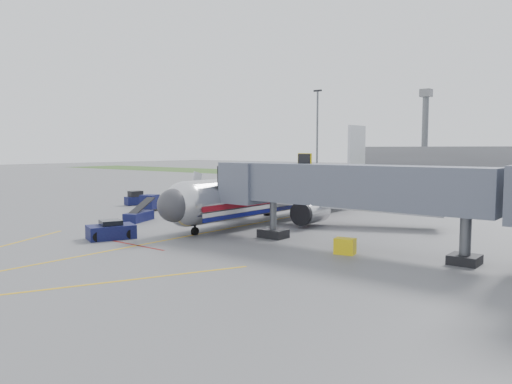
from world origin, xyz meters
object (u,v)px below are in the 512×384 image
Objects in this scene: pushback_tug at (111,231)px; ramp_worker at (241,204)px; belt_loader at (139,216)px; airliner at (286,193)px; baggage_tug at (136,199)px.

pushback_tug is 19.09m from ramp_worker.
ramp_worker is at bearing 96.91° from pushback_tug.
belt_loader reaches higher than ramp_worker.
airliner is at bearing 48.20° from belt_loader.
belt_loader is at bearing -167.27° from ramp_worker.
belt_loader is at bearing -131.80° from airliner.
airliner is at bearing 77.95° from pushback_tug.
baggage_tug is 1.46× the size of ramp_worker.
airliner is 12.62× the size of baggage_tug.
pushback_tug is 1.48× the size of baggage_tug.
baggage_tug reaches higher than pushback_tug.
pushback_tug is at bearing -42.37° from baggage_tug.
pushback_tug is 0.91× the size of belt_loader.
airliner reaches higher than baggage_tug.
ramp_worker is at bearing 9.18° from baggage_tug.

